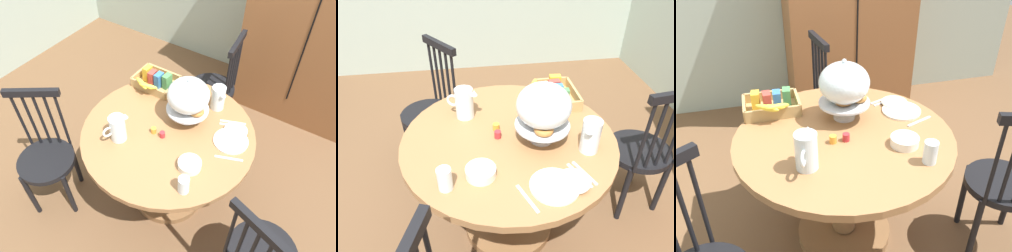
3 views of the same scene
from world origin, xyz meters
TOP-DOWN VIEW (x-y plane):
  - ground_plane at (0.00, 0.00)m, footprint 10.00×10.00m
  - dining_table at (0.01, -0.08)m, footprint 1.13×1.13m
  - windsor_chair_near_window at (-0.72, -0.55)m, footprint 0.46×0.46m
  - windsor_chair_facing_door at (-0.07, 0.78)m, footprint 0.40×0.40m
  - pastry_stand_with_dome at (0.05, 0.09)m, footprint 0.28×0.28m
  - orange_juice_pitcher at (-0.23, -0.30)m, footprint 0.10×0.18m
  - milk_pitcher at (0.16, 0.30)m, footprint 0.16×0.12m
  - cereal_basket at (-0.33, 0.26)m, footprint 0.32×0.30m
  - china_plate_large at (0.38, 0.06)m, footprint 0.22×0.22m
  - china_plate_small at (0.38, 0.15)m, footprint 0.15×0.15m
  - cereal_bowl at (0.27, -0.25)m, footprint 0.14×0.14m
  - drinking_glass at (0.32, -0.40)m, footprint 0.06×0.06m
  - jam_jar_strawberry at (0.00, -0.14)m, footprint 0.04×0.04m
  - jam_jar_apricot at (-0.07, -0.14)m, footprint 0.04×0.04m
  - table_knife at (0.34, 0.20)m, footprint 0.16×0.07m
  - dinner_fork at (0.32, 0.22)m, footprint 0.16×0.07m
  - soup_spoon at (0.43, -0.07)m, footprint 0.16×0.07m

SIDE VIEW (x-z plane):
  - ground_plane at x=0.00m, z-range 0.00..0.00m
  - windsor_chair_near_window at x=-0.72m, z-range -0.03..0.94m
  - windsor_chair_facing_door at x=-0.07m, z-range -0.03..0.94m
  - dining_table at x=0.01m, z-range 0.14..0.88m
  - table_knife at x=0.34m, z-range 0.74..0.75m
  - dinner_fork at x=0.32m, z-range 0.74..0.75m
  - soup_spoon at x=0.43m, z-range 0.74..0.75m
  - china_plate_large at x=0.38m, z-range 0.74..0.75m
  - china_plate_small at x=0.38m, z-range 0.75..0.76m
  - jam_jar_strawberry at x=0.00m, z-range 0.74..0.78m
  - jam_jar_apricot at x=-0.07m, z-range 0.74..0.78m
  - cereal_bowl at x=0.27m, z-range 0.74..0.78m
  - cereal_basket at x=-0.33m, z-range 0.73..0.85m
  - drinking_glass at x=0.32m, z-range 0.74..0.85m
  - orange_juice_pitcher at x=-0.23m, z-range 0.73..0.91m
  - milk_pitcher at x=0.16m, z-range 0.73..0.91m
  - pastry_stand_with_dome at x=0.05m, z-range 0.77..1.11m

